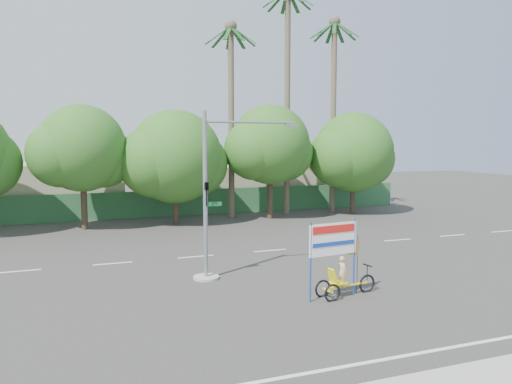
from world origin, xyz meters
name	(u,v)px	position (x,y,z in m)	size (l,w,h in m)	color
ground	(301,301)	(0.00, 0.00, 0.00)	(120.00, 120.00, 0.00)	#33302D
fence	(180,203)	(0.00, 21.50, 1.00)	(38.00, 0.08, 2.00)	#336B3D
building_left	(41,189)	(-10.00, 26.00, 2.00)	(12.00, 8.00, 4.00)	#B8B092
building_right	(258,184)	(8.00, 26.00, 1.80)	(14.00, 8.00, 3.60)	#B8B092
tree_left	(81,152)	(-7.05, 18.00, 5.06)	(6.66, 5.60, 8.07)	#473828
tree_center	(174,159)	(-1.05, 18.00, 4.47)	(7.62, 6.40, 7.85)	#473828
tree_right	(270,148)	(5.95, 18.00, 5.24)	(6.90, 5.80, 8.36)	#473828
tree_far_right	(353,155)	(12.95, 18.00, 4.64)	(7.38, 6.20, 7.94)	#473828
palm_tall	(287,78)	(8.00, 19.50, 10.46)	(3.73, 3.79, 17.45)	#70604C
palm_mid	(334,94)	(12.00, 19.50, 9.40)	(3.73, 3.79, 15.45)	#70604C
palm_short	(231,98)	(3.50, 19.50, 8.86)	(3.73, 3.79, 14.45)	#70604C
traffic_signal	(213,210)	(-2.20, 3.98, 2.92)	(4.72, 1.10, 7.00)	gray
trike_billboard	(339,266)	(1.50, -0.10, 1.19)	(2.99, 0.84, 2.95)	black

